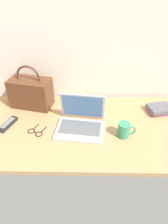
{
  "coord_description": "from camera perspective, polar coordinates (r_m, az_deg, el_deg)",
  "views": [
    {
      "loc": [
        -0.01,
        -1.07,
        0.93
      ],
      "look_at": [
        -0.03,
        0.0,
        0.15
      ],
      "focal_mm": 32.8,
      "sensor_mm": 36.0,
      "label": 1
    }
  ],
  "objects": [
    {
      "name": "remote_control_near",
      "position": [
        1.49,
        -20.4,
        -3.14
      ],
      "size": [
        0.1,
        0.17,
        0.02
      ],
      "color": "black",
      "rests_on": "desk"
    },
    {
      "name": "eyeglasses",
      "position": [
        1.38,
        -13.36,
        -5.46
      ],
      "size": [
        0.13,
        0.13,
        0.01
      ],
      "color": "black",
      "rests_on": "desk"
    },
    {
      "name": "coffee_mug",
      "position": [
        1.31,
        11.16,
        -4.9
      ],
      "size": [
        0.12,
        0.08,
        0.1
      ],
      "color": "#338C66",
      "rests_on": "desk"
    },
    {
      "name": "book_stack",
      "position": [
        1.61,
        20.34,
        0.74
      ],
      "size": [
        0.19,
        0.16,
        0.05
      ],
      "color": "#8C4C8C",
      "rests_on": "desk"
    },
    {
      "name": "laptop",
      "position": [
        1.36,
        -0.91,
        -2.71
      ],
      "size": [
        0.33,
        0.29,
        0.22
      ],
      "color": "#B2B5BA",
      "rests_on": "desk"
    },
    {
      "name": "desk",
      "position": [
        1.41,
        1.1,
        -4.46
      ],
      "size": [
        1.6,
        0.76,
        0.03
      ],
      "color": "tan",
      "rests_on": "ground"
    },
    {
      "name": "handbag",
      "position": [
        1.59,
        -14.55,
        5.35
      ],
      "size": [
        0.33,
        0.22,
        0.33
      ],
      "color": "#59331E",
      "rests_on": "desk"
    }
  ]
}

